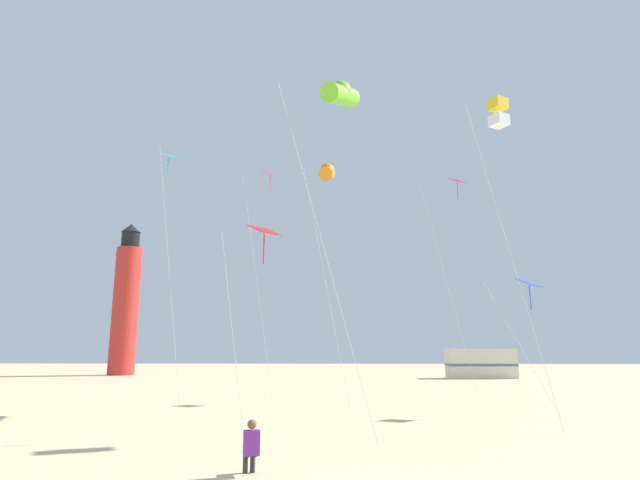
# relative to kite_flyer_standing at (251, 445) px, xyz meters

# --- Properties ---
(kite_flyer_standing) EXTENTS (0.44, 0.56, 1.16)m
(kite_flyer_standing) POSITION_rel_kite_flyer_standing_xyz_m (0.00, 0.00, 0.00)
(kite_flyer_standing) COLOR #722D99
(kite_flyer_standing) RESTS_ON ground
(kite_diamond_blue) EXTENTS (2.63, 2.63, 5.77)m
(kite_diamond_blue) POSITION_rel_kite_flyer_standing_xyz_m (10.29, 11.54, 4.76)
(kite_diamond_blue) COLOR silver
(kite_diamond_blue) RESTS_ON ground
(kite_diamond_rainbow) EXTENTS (2.25, 2.25, 13.46)m
(kite_diamond_rainbow) POSITION_rel_kite_flyer_standing_xyz_m (-2.29, 18.41, 11.95)
(kite_diamond_rainbow) COLOR silver
(kite_diamond_rainbow) RESTS_ON ground
(kite_tube_lime) EXTENTS (3.14, 3.46, 12.48)m
(kite_tube_lime) POSITION_rel_kite_flyer_standing_xyz_m (2.04, 5.69, 11.16)
(kite_tube_lime) COLOR silver
(kite_tube_lime) RESTS_ON ground
(kite_diamond_magenta) EXTENTS (3.01, 3.01, 13.27)m
(kite_diamond_magenta) POSITION_rel_kite_flyer_standing_xyz_m (9.23, 19.85, 11.76)
(kite_diamond_magenta) COLOR silver
(kite_diamond_magenta) RESTS_ON ground
(kite_diamond_cyan) EXTENTS (1.80, 1.80, 11.83)m
(kite_diamond_cyan) POSITION_rel_kite_flyer_standing_xyz_m (-6.05, 11.19, 10.46)
(kite_diamond_cyan) COLOR silver
(kite_diamond_cyan) RESTS_ON ground
(kite_tube_orange) EXTENTS (2.19, 2.53, 12.30)m
(kite_tube_orange) POSITION_rel_kite_flyer_standing_xyz_m (1.33, 13.85, 10.98)
(kite_tube_orange) COLOR silver
(kite_tube_orange) RESTS_ON ground
(kite_box_gold) EXTENTS (2.42, 1.94, 12.54)m
(kite_box_gold) POSITION_rel_kite_flyer_standing_xyz_m (8.35, 7.87, 11.33)
(kite_box_gold) COLOR silver
(kite_box_gold) RESTS_ON ground
(kite_diamond_scarlet) EXTENTS (2.17, 2.17, 6.94)m
(kite_diamond_scarlet) POSITION_rel_kite_flyer_standing_xyz_m (-0.72, 5.77, 5.89)
(kite_diamond_scarlet) COLOR silver
(kite_diamond_scarlet) RESTS_ON ground
(lighthouse_distant) EXTENTS (2.80, 2.80, 16.80)m
(lighthouse_distant) POSITION_rel_kite_flyer_standing_xyz_m (-21.89, 45.98, 7.22)
(lighthouse_distant) COLOR red
(lighthouse_distant) RESTS_ON ground
(rv_van_cream) EXTENTS (6.55, 2.66, 2.80)m
(rv_van_cream) POSITION_rel_kite_flyer_standing_xyz_m (15.44, 40.78, 0.78)
(rv_van_cream) COLOR beige
(rv_van_cream) RESTS_ON ground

